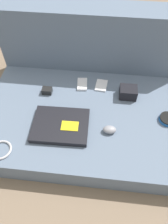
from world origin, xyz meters
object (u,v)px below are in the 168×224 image
object	(u,v)px
computer_mouse	(110,130)
speaker_puck	(168,119)
laptop	(61,125)
phone_silver	(82,84)
camera_pouch	(128,92)
phone_black	(101,85)
charger_brick	(47,91)

from	to	relation	value
computer_mouse	speaker_puck	size ratio (longest dim) A/B	0.77
speaker_puck	laptop	bearing A→B (deg)	-169.37
phone_silver	camera_pouch	world-z (taller)	camera_pouch
computer_mouse	camera_pouch	world-z (taller)	camera_pouch
laptop	phone_black	world-z (taller)	laptop
speaker_puck	charger_brick	size ratio (longest dim) A/B	1.61
camera_pouch	charger_brick	size ratio (longest dim) A/B	1.73
computer_mouse	speaker_puck	bearing A→B (deg)	15.66
laptop	computer_mouse	bearing A→B (deg)	-1.95
computer_mouse	camera_pouch	xyz separation A→B (m)	(0.10, 0.27, 0.01)
computer_mouse	phone_black	size ratio (longest dim) A/B	0.68
computer_mouse	laptop	bearing A→B (deg)	175.98
laptop	camera_pouch	bearing A→B (deg)	35.23
speaker_puck	phone_black	bearing A→B (deg)	148.70
laptop	camera_pouch	size ratio (longest dim) A/B	2.98
phone_black	charger_brick	xyz separation A→B (m)	(-0.33, -0.09, 0.01)
laptop	phone_silver	distance (m)	0.34
laptop	phone_black	bearing A→B (deg)	58.14
phone_silver	speaker_puck	bearing A→B (deg)	-29.40
phone_black	charger_brick	bearing A→B (deg)	-158.27
computer_mouse	charger_brick	size ratio (longest dim) A/B	1.24
speaker_puck	phone_silver	world-z (taller)	speaker_puck
camera_pouch	charger_brick	bearing A→B (deg)	-177.04
charger_brick	computer_mouse	bearing A→B (deg)	-32.33
speaker_puck	computer_mouse	bearing A→B (deg)	-160.76
phone_silver	charger_brick	size ratio (longest dim) A/B	1.88
laptop	computer_mouse	size ratio (longest dim) A/B	4.16
phone_black	camera_pouch	distance (m)	0.18
phone_silver	charger_brick	world-z (taller)	charger_brick
computer_mouse	charger_brick	xyz separation A→B (m)	(-0.39, 0.25, -0.00)
phone_silver	phone_black	bearing A→B (deg)	-2.87
speaker_puck	phone_silver	xyz separation A→B (m)	(-0.50, 0.23, -0.00)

